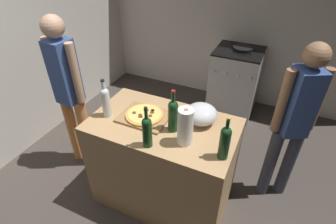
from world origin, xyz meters
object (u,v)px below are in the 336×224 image
object	(u,v)px
mixing_bowl	(201,114)
paper_towel_roll	(185,127)
person_in_red	(294,121)
wine_bottle_dark	(225,141)
wine_bottle_clear	(173,114)
pizza	(144,115)
stove	(235,81)
wine_bottle_green	(106,101)
person_in_stripes	(69,89)
wine_bottle_amber	(147,131)

from	to	relation	value
mixing_bowl	paper_towel_roll	xyz separation A→B (m)	(-0.03, -0.28, 0.07)
paper_towel_roll	person_in_red	distance (m)	0.99
mixing_bowl	wine_bottle_dark	world-z (taller)	wine_bottle_dark
wine_bottle_clear	paper_towel_roll	bearing A→B (deg)	-34.77
pizza	stove	world-z (taller)	pizza
wine_bottle_green	person_in_red	size ratio (longest dim) A/B	0.21
pizza	wine_bottle_clear	bearing A→B (deg)	-9.63
paper_towel_roll	person_in_stripes	world-z (taller)	person_in_stripes
mixing_bowl	stove	world-z (taller)	mixing_bowl
wine_bottle_clear	person_in_red	size ratio (longest dim) A/B	0.23
wine_bottle_green	wine_bottle_amber	bearing A→B (deg)	-20.80
wine_bottle_dark	stove	xyz separation A→B (m)	(-0.31, 1.97, -0.60)
pizza	person_in_red	bearing A→B (deg)	24.41
wine_bottle_amber	person_in_stripes	size ratio (longest dim) A/B	0.20
wine_bottle_clear	wine_bottle_amber	distance (m)	0.25
wine_bottle_clear	wine_bottle_amber	bearing A→B (deg)	-111.49
mixing_bowl	wine_bottle_dark	xyz separation A→B (m)	(0.27, -0.31, 0.06)
wine_bottle_green	stove	xyz separation A→B (m)	(0.70, 1.89, -0.61)
paper_towel_roll	wine_bottle_green	size ratio (longest dim) A/B	0.88
paper_towel_roll	stove	size ratio (longest dim) A/B	0.31
stove	person_in_stripes	size ratio (longest dim) A/B	0.58
wine_bottle_green	person_in_stripes	distance (m)	0.61
wine_bottle_clear	mixing_bowl	bearing A→B (deg)	48.78
wine_bottle_clear	pizza	bearing A→B (deg)	170.37
paper_towel_roll	pizza	bearing A→B (deg)	161.04
person_in_red	pizza	bearing A→B (deg)	-155.59
wine_bottle_amber	person_in_stripes	world-z (taller)	person_in_stripes
mixing_bowl	person_in_stripes	size ratio (longest dim) A/B	0.16
wine_bottle_amber	stove	distance (m)	2.17
pizza	person_in_stripes	size ratio (longest dim) A/B	0.19
pizza	paper_towel_roll	xyz separation A→B (m)	(0.42, -0.14, 0.12)
mixing_bowl	wine_bottle_amber	size ratio (longest dim) A/B	0.78
wine_bottle_clear	person_in_red	xyz separation A→B (m)	(0.86, 0.56, -0.18)
mixing_bowl	person_in_stripes	xyz separation A→B (m)	(-1.31, -0.07, -0.06)
wine_bottle_clear	person_in_stripes	size ratio (longest dim) A/B	0.22
wine_bottle_clear	person_in_stripes	bearing A→B (deg)	174.27
mixing_bowl	wine_bottle_dark	size ratio (longest dim) A/B	0.77
person_in_red	wine_bottle_amber	bearing A→B (deg)	-139.93
wine_bottle_dark	stove	world-z (taller)	wine_bottle_dark
stove	person_in_red	distance (m)	1.54
paper_towel_roll	stove	bearing A→B (deg)	90.44
mixing_bowl	wine_bottle_dark	bearing A→B (deg)	-49.42
wine_bottle_dark	wine_bottle_clear	bearing A→B (deg)	163.75
stove	person_in_stripes	distance (m)	2.20
mixing_bowl	person_in_red	size ratio (longest dim) A/B	0.16
wine_bottle_dark	person_in_red	size ratio (longest dim) A/B	0.22
paper_towel_roll	stove	distance (m)	2.03
wine_bottle_dark	pizza	bearing A→B (deg)	166.31
wine_bottle_green	person_in_red	distance (m)	1.57
pizza	stove	size ratio (longest dim) A/B	0.33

